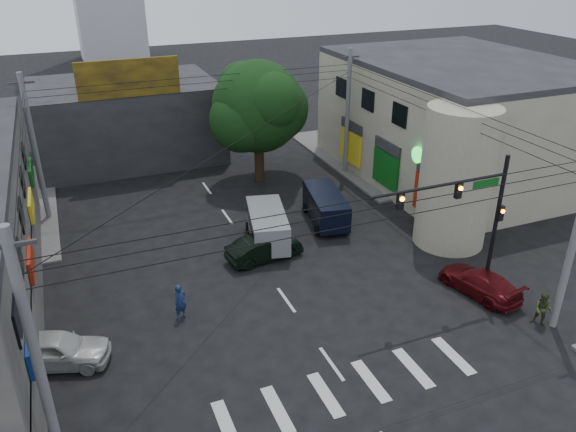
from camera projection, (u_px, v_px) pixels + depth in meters
ground at (303, 323)px, 25.78m from camera, size 160.00×160.00×0.00m
sidewalk_far_right at (413, 151)px, 46.85m from camera, size 16.00×16.00×0.15m
building_right at (457, 121)px, 40.97m from camera, size 14.00×18.00×8.00m
corner_column at (456, 178)px, 31.10m from camera, size 4.00×4.00×8.00m
building_far at (126, 120)px, 44.71m from camera, size 14.00×10.00×6.00m
billboard at (128, 78)px, 38.75m from camera, size 7.00×0.30×2.60m
street_tree at (258, 107)px, 38.87m from camera, size 6.40×6.40×8.70m
traffic_gantry at (470, 209)px, 25.49m from camera, size 7.10×0.35×7.20m
utility_pole_near_left at (38, 365)px, 16.44m from camera, size 0.32×0.32×9.20m
utility_pole_near_right at (575, 237)px, 23.60m from camera, size 0.32×0.32×9.20m
utility_pole_far_left at (35, 150)px, 33.48m from camera, size 0.32×0.32×9.20m
utility_pole_far_right at (347, 113)px, 40.64m from camera, size 0.32×0.32×9.20m
dark_sedan at (264, 248)px, 30.70m from camera, size 2.57×4.59×1.39m
white_compact at (55, 350)px, 22.96m from camera, size 4.43×5.45×1.49m
maroon_sedan at (480, 282)px, 27.72m from camera, size 3.49×5.06×1.26m
silver_minivan at (267, 228)px, 32.13m from camera, size 5.62×4.09×2.04m
navy_van at (326, 208)px, 34.66m from camera, size 5.56×3.70×1.94m
traffic_officer at (180, 302)px, 25.77m from camera, size 0.96×0.90×1.77m
pedestrian_olive at (543, 309)px, 25.32m from camera, size 1.40×1.39×1.67m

